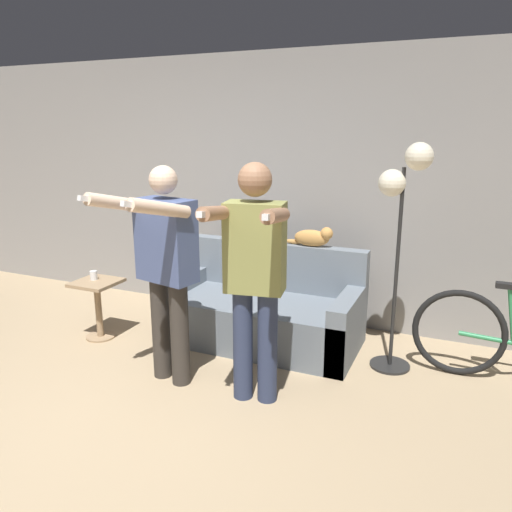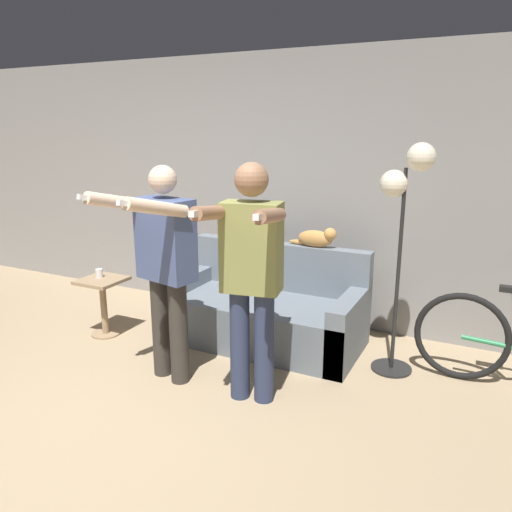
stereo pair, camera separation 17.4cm
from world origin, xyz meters
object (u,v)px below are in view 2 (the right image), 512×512
floor_lamp (405,199)px  cup (99,273)px  cat (317,238)px  side_table (103,296)px  couch (265,312)px  person_right (251,269)px  person_left (164,260)px

floor_lamp → cup: bearing=-170.2°
cat → side_table: size_ratio=0.83×
cat → cup: (-1.83, -0.82, -0.35)m
floor_lamp → cup: floor_lamp is taller
couch → cup: (-1.46, -0.52, 0.32)m
cup → couch: bearing=19.5°
side_table → cup: cup is taller
couch → person_right: person_right is taller
couch → floor_lamp: floor_lamp is taller
person_right → side_table: size_ratio=3.07×
couch → side_table: 1.52m
cat → person_left: bearing=-120.0°
floor_lamp → cat: bearing=155.0°
couch → person_right: size_ratio=1.03×
person_right → side_table: bearing=156.2°
person_left → floor_lamp: floor_lamp is taller
cat → floor_lamp: floor_lamp is taller
cat → side_table: bearing=-154.5°
couch → cat: bearing=39.9°
side_table → person_left: bearing=-22.3°
floor_lamp → cup: 2.78m
couch → cup: bearing=-160.5°
person_right → cup: size_ratio=20.73×
person_right → person_left: bearing=169.8°
side_table → couch: bearing=21.0°
person_right → cup: person_right is taller
person_left → cup: 1.24m
couch → side_table: (-1.41, -0.54, 0.11)m
person_right → cup: (-1.80, 0.46, -0.39)m
couch → cat: (0.37, 0.31, 0.67)m
person_right → side_table: (-1.75, 0.43, -0.59)m
cat → cup: size_ratio=5.57×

